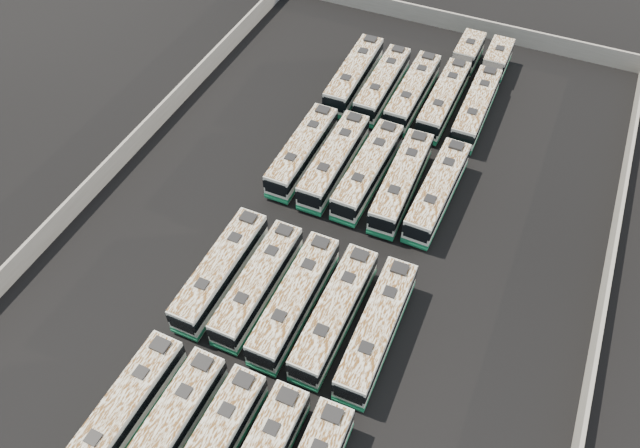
{
  "coord_description": "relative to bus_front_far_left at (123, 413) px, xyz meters",
  "views": [
    {
      "loc": [
        13.13,
        -32.43,
        42.02
      ],
      "look_at": [
        -1.12,
        -0.36,
        1.6
      ],
      "focal_mm": 35.0,
      "sensor_mm": 36.0,
      "label": 1
    }
  ],
  "objects": [
    {
      "name": "bus_back_far_left",
      "position": [
        0.06,
        41.92,
        0.05
      ],
      "size": [
        2.78,
        12.01,
        3.37
      ],
      "rotation": [
        0.0,
        0.0,
        0.02
      ],
      "color": "#B7BAB3",
      "rests_on": "ground"
    },
    {
      "name": "bus_front_far_left",
      "position": [
        0.0,
        0.0,
        0.0
      ],
      "size": [
        2.74,
        11.7,
        3.28
      ],
      "rotation": [
        0.0,
        0.0,
        -0.02
      ],
      "color": "#B7BAB3",
      "rests_on": "ground"
    },
    {
      "name": "bus_midback_far_right",
      "position": [
        13.41,
        28.82,
        0.02
      ],
      "size": [
        2.8,
        11.84,
        3.32
      ],
      "rotation": [
        0.0,
        0.0,
        -0.03
      ],
      "color": "#B7BAB3",
      "rests_on": "ground"
    },
    {
      "name": "bus_back_right",
      "position": [
        10.15,
        44.91,
        -0.02
      ],
      "size": [
        2.61,
        17.89,
        3.24
      ],
      "rotation": [
        0.0,
        0.0,
        -0.01
      ],
      "color": "#B7BAB3",
      "rests_on": "ground"
    },
    {
      "name": "bus_midfront_far_left",
      "position": [
        0.06,
        13.18,
        0.0
      ],
      "size": [
        2.56,
        11.67,
        3.28
      ],
      "rotation": [
        0.0,
        0.0,
        -0.01
      ],
      "color": "#B7BAB3",
      "rests_on": "ground"
    },
    {
      "name": "ground",
      "position": [
        6.43,
        21.4,
        -1.68
      ],
      "size": [
        140.0,
        140.0,
        0.0
      ],
      "primitive_type": "plane",
      "color": "black",
      "rests_on": "ground"
    },
    {
      "name": "bus_back_left",
      "position": [
        3.4,
        41.7,
        -0.03
      ],
      "size": [
        2.49,
        11.47,
        3.23
      ],
      "rotation": [
        0.0,
        0.0,
        0.01
      ],
      "color": "#B7BAB3",
      "rests_on": "ground"
    },
    {
      "name": "perimeter_wall",
      "position": [
        6.43,
        21.4,
        -0.58
      ],
      "size": [
        45.2,
        73.2,
        2.2
      ],
      "color": "slate",
      "rests_on": "ground"
    },
    {
      "name": "bus_midfront_center",
      "position": [
        6.72,
        13.03,
        0.03
      ],
      "size": [
        2.52,
        11.85,
        3.34
      ],
      "rotation": [
        0.0,
        0.0,
        0.0
      ],
      "color": "#B7BAB3",
      "rests_on": "ground"
    },
    {
      "name": "bus_back_center",
      "position": [
        6.77,
        41.75,
        -0.01
      ],
      "size": [
        2.54,
        11.56,
        3.25
      ],
      "rotation": [
        0.0,
        0.0,
        -0.01
      ],
      "color": "#B7BAB3",
      "rests_on": "ground"
    },
    {
      "name": "bus_midback_left",
      "position": [
        3.37,
        28.7,
        0.03
      ],
      "size": [
        2.54,
        11.86,
        3.34
      ],
      "rotation": [
        0.0,
        0.0,
        0.0
      ],
      "color": "#B7BAB3",
      "rests_on": "ground"
    },
    {
      "name": "bus_midback_right",
      "position": [
        10.07,
        28.62,
        0.03
      ],
      "size": [
        2.79,
        11.91,
        3.34
      ],
      "rotation": [
        0.0,
        0.0,
        0.02
      ],
      "color": "#B7BAB3",
      "rests_on": "ground"
    },
    {
      "name": "bus_midback_far_left",
      "position": [
        0.06,
        28.71,
        -0.01
      ],
      "size": [
        2.45,
        11.56,
        3.26
      ],
      "rotation": [
        0.0,
        0.0,
        -0.0
      ],
      "color": "#B7BAB3",
      "rests_on": "ground"
    },
    {
      "name": "bus_midfront_right",
      "position": [
        10.05,
        13.15,
        0.02
      ],
      "size": [
        2.55,
        11.8,
        3.32
      ],
      "rotation": [
        0.0,
        0.0,
        -0.0
      ],
      "color": "#B7BAB3",
      "rests_on": "ground"
    },
    {
      "name": "bus_midfront_far_right",
      "position": [
        13.48,
        13.14,
        0.03
      ],
      "size": [
        2.68,
        11.91,
        3.35
      ],
      "rotation": [
        0.0,
        0.0,
        0.01
      ],
      "color": "#B7BAB3",
      "rests_on": "ground"
    },
    {
      "name": "bus_midback_center",
      "position": [
        6.75,
        28.73,
        0.03
      ],
      "size": [
        2.77,
        11.93,
        3.35
      ],
      "rotation": [
        0.0,
        0.0,
        -0.02
      ],
      "color": "#B7BAB3",
      "rests_on": "ground"
    },
    {
      "name": "bus_front_left",
      "position": [
        3.49,
        -0.01,
        0.01
      ],
      "size": [
        2.66,
        11.77,
        3.31
      ],
      "rotation": [
        0.0,
        0.0,
        -0.02
      ],
      "color": "#B7BAB3",
      "rests_on": "ground"
    },
    {
      "name": "bus_back_far_right",
      "position": [
        13.53,
        44.96,
        -0.03
      ],
      "size": [
        2.5,
        17.82,
        3.23
      ],
      "rotation": [
        0.0,
        0.0,
        0.0
      ],
      "color": "#B7BAB3",
      "rests_on": "ground"
    },
    {
      "name": "bus_midfront_left",
      "position": [
        3.4,
        13.25,
        -0.03
      ],
      "size": [
        2.5,
        11.48,
        3.23
      ],
      "rotation": [
        0.0,
        0.0,
        -0.01
      ],
      "color": "#B7BAB3",
      "rests_on": "ground"
    }
  ]
}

